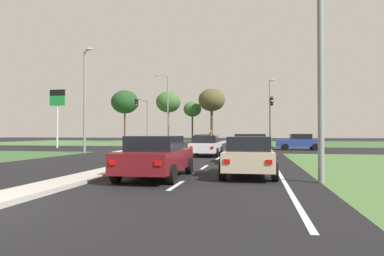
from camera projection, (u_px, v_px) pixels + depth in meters
name	position (u px, v px, depth m)	size (l,w,h in m)	color
ground_plane	(198.00, 149.00, 36.25)	(200.00, 200.00, 0.00)	black
grass_verge_far_left	(85.00, 142.00, 64.97)	(35.00, 35.00, 0.01)	#476B38
grass_verge_far_right	(381.00, 144.00, 55.72)	(35.00, 35.00, 0.01)	#385B2D
median_island_near	(136.00, 164.00, 17.57)	(1.20, 22.00, 0.14)	#ADA89E
median_island_far	(222.00, 142.00, 60.84)	(1.20, 36.00, 0.14)	gray
lane_dash_near	(176.00, 185.00, 10.79)	(0.14, 2.00, 0.01)	silver
lane_dash_second	(204.00, 167.00, 16.69)	(0.14, 2.00, 0.01)	silver
lane_dash_third	(218.00, 158.00, 22.59)	(0.14, 2.00, 0.01)	silver
lane_dash_fourth	(226.00, 153.00, 28.49)	(0.14, 2.00, 0.01)	silver
lane_dash_fifth	(231.00, 150.00, 34.39)	(0.14, 2.00, 0.01)	silver
edge_line_right	(275.00, 166.00, 17.31)	(0.14, 24.00, 0.01)	silver
stop_bar_near	(230.00, 153.00, 28.68)	(6.40, 0.50, 0.01)	silver
crosswalk_bar_near	(121.00, 151.00, 32.30)	(0.70, 2.80, 0.01)	silver
crosswalk_bar_second	(133.00, 151.00, 32.09)	(0.70, 2.80, 0.01)	silver
crosswalk_bar_third	(145.00, 151.00, 31.88)	(0.70, 2.80, 0.01)	silver
crosswalk_bar_fourth	(157.00, 151.00, 31.67)	(0.70, 2.80, 0.01)	silver
crosswalk_bar_fifth	(169.00, 151.00, 31.47)	(0.70, 2.80, 0.01)	silver
crosswalk_bar_sixth	(182.00, 152.00, 31.26)	(0.70, 2.80, 0.01)	silver
crosswalk_bar_seventh	(194.00, 152.00, 31.05)	(0.70, 2.80, 0.01)	silver
crosswalk_bar_eighth	(207.00, 152.00, 30.84)	(0.70, 2.80, 0.01)	silver
car_silver_near	(250.00, 148.00, 19.50)	(2.06, 4.46, 1.59)	#B7B7BC
car_maroon_second	(156.00, 157.00, 12.60)	(2.09, 4.54, 1.52)	maroon
car_grey_third	(201.00, 139.00, 52.35)	(2.03, 4.36, 1.48)	slate
car_white_fourth	(206.00, 146.00, 24.89)	(2.06, 4.16, 1.47)	silver
car_blue_fifth	(299.00, 142.00, 34.63)	(4.42, 2.06, 1.59)	navy
car_teal_sixth	(209.00, 138.00, 61.72)	(2.07, 4.61, 1.49)	#19565B
car_black_seventh	(251.00, 145.00, 24.86)	(2.05, 4.43, 1.55)	black
car_beige_eighth	(249.00, 156.00, 13.16)	(1.98, 4.16, 1.49)	#BCAD8E
traffic_signal_far_right	(271.00, 113.00, 40.04)	(0.32, 4.11, 5.90)	gray
traffic_signal_far_left	(144.00, 114.00, 42.66)	(0.32, 4.45, 5.93)	gray
street_lamp_near	(314.00, 28.00, 11.54)	(2.32, 1.00, 9.10)	gray
street_lamp_second	(85.00, 96.00, 28.71)	(1.49, 1.76, 8.41)	gray
street_lamp_third	(167.00, 106.00, 55.86)	(1.59, 2.09, 10.96)	gray
street_lamp_fourth	(270.00, 109.00, 54.25)	(0.78, 2.09, 9.92)	gray
pedestrian_at_median	(211.00, 136.00, 44.21)	(0.34, 0.34, 1.88)	#232833
fuel_price_totem	(57.00, 105.00, 39.62)	(1.80, 0.24, 6.60)	silver
treeline_near	(125.00, 102.00, 71.22)	(5.55, 5.55, 10.44)	#423323
treeline_second	(168.00, 102.00, 72.17)	(5.09, 5.09, 10.31)	#423323
treeline_third	(192.00, 109.00, 69.61)	(3.56, 3.56, 8.03)	#423323
treeline_fourth	(212.00, 100.00, 65.89)	(5.03, 5.03, 10.12)	#423323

